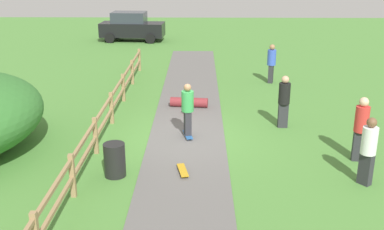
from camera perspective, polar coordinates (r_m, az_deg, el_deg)
ground_plane at (r=14.80m, az=-0.64°, el=-2.77°), size 60.00×60.00×0.00m
asphalt_path at (r=14.79m, az=-0.64°, el=-2.73°), size 2.40×28.00×0.02m
wooden_fence at (r=14.86m, az=-10.72°, el=-0.27°), size 0.12×18.12×1.10m
trash_bin at (r=12.31m, az=-9.44°, el=-5.43°), size 0.56×0.56×0.90m
skater_riding at (r=14.49m, az=-0.54°, el=0.89°), size 0.45×0.82×1.73m
skater_fallen at (r=17.59m, az=-0.40°, el=1.50°), size 1.44×1.21×0.36m
skateboard_loose at (r=12.42m, az=-1.14°, el=-6.77°), size 0.35×0.82×0.08m
bystander_black at (r=15.68m, az=11.19°, el=1.92°), size 0.39×0.39×1.77m
bystander_white at (r=12.29m, az=20.77°, el=-3.80°), size 0.53×0.53×1.77m
bystander_red at (r=13.63m, az=19.97°, el=-1.27°), size 0.44×0.44×1.85m
bystander_blue at (r=21.26m, az=9.69°, el=6.43°), size 0.47×0.47×1.75m
parked_car_black at (r=31.93m, az=-7.40°, el=10.68°), size 4.30×2.22×1.92m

